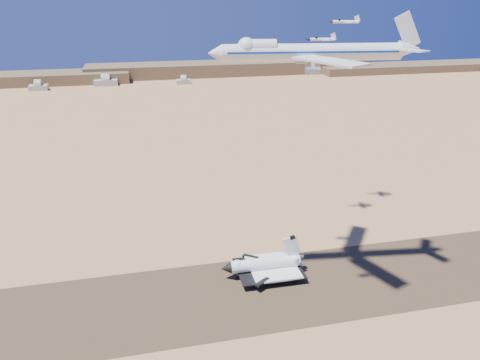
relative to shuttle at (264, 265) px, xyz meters
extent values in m
plane|color=#AC824C|center=(-20.47, -11.16, -4.73)|extent=(1200.00, 1200.00, 0.00)
cube|color=#4D3B26|center=(-20.47, -11.16, -4.70)|extent=(600.00, 50.00, 0.06)
cube|color=brown|center=(99.53, 528.84, 4.27)|extent=(420.00, 60.00, 18.00)
cube|color=brown|center=(379.53, 498.84, 0.77)|extent=(300.00, 60.00, 11.00)
cube|color=#B3AF9F|center=(-160.47, 458.84, -1.48)|extent=(22.00, 14.00, 6.50)
cube|color=#B3AF9F|center=(-80.47, 473.84, -0.98)|extent=(30.00, 15.00, 7.50)
cube|color=#B3AF9F|center=(19.53, 463.84, -1.98)|extent=(19.00, 12.50, 5.50)
cylinder|color=white|center=(0.08, 0.00, 0.67)|extent=(28.82, 5.32, 5.03)
cone|color=black|center=(-16.28, 0.16, 0.67)|extent=(4.09, 4.82, 4.78)
sphere|color=white|center=(-11.61, 0.12, 1.39)|extent=(4.67, 4.67, 4.67)
cube|color=white|center=(3.68, -0.04, -1.40)|extent=(19.99, 21.77, 0.81)
cube|color=black|center=(1.88, -0.02, -1.81)|extent=(27.19, 21.85, 0.45)
cube|color=white|center=(11.77, -0.12, 7.68)|extent=(8.34, 0.71, 10.36)
cylinder|color=gray|center=(-11.61, 0.12, -3.29)|extent=(0.32, 0.32, 2.88)
cylinder|color=black|center=(-11.61, 0.12, -4.23)|extent=(0.99, 0.41, 0.99)
cylinder|color=gray|center=(5.43, -4.55, -3.29)|extent=(0.32, 0.32, 2.88)
cylinder|color=black|center=(5.43, -4.55, -4.23)|extent=(0.99, 0.41, 0.99)
cylinder|color=gray|center=(5.52, 4.44, -3.29)|extent=(0.32, 0.32, 2.88)
cylinder|color=black|center=(5.52, 4.44, -4.23)|extent=(0.99, 0.41, 0.99)
cylinder|color=silver|center=(13.32, -7.09, 86.90)|extent=(62.17, 13.95, 5.83)
cone|color=silver|center=(-19.64, -2.70, 86.90)|extent=(5.28, 6.38, 5.83)
sphere|color=silver|center=(-9.25, -4.09, 89.00)|extent=(6.01, 6.01, 6.01)
cube|color=silver|center=(13.21, -21.78, 85.81)|extent=(17.22, 28.47, 0.64)
cube|color=silver|center=(17.05, 7.12, 85.81)|extent=(22.57, 27.00, 0.64)
cube|color=silver|center=(45.05, -17.28, 87.81)|extent=(8.45, 11.17, 0.46)
cube|color=silver|center=(46.61, -5.54, 87.81)|extent=(10.08, 11.00, 0.46)
cube|color=silver|center=(45.83, -11.41, 93.73)|extent=(10.38, 2.00, 13.02)
cylinder|color=gray|center=(10.44, -14.97, 83.08)|extent=(4.83, 2.95, 2.37)
cylinder|color=gray|center=(7.55, -22.86, 83.08)|extent=(4.83, 2.95, 2.37)
cylinder|color=gray|center=(12.60, 1.28, 83.08)|extent=(4.83, 2.95, 2.37)
cylinder|color=gray|center=(11.87, 9.65, 83.08)|extent=(4.83, 2.95, 2.37)
imported|color=red|center=(5.30, -7.32, -3.87)|extent=(0.46, 0.63, 1.60)
imported|color=red|center=(7.89, -7.33, -3.83)|extent=(0.70, 0.92, 1.67)
imported|color=red|center=(4.49, -6.48, -3.72)|extent=(1.15, 1.20, 1.88)
cylinder|color=silver|center=(37.09, 41.92, 86.63)|extent=(11.42, 2.92, 1.32)
cone|color=black|center=(30.35, 42.88, 86.63)|extent=(2.61, 1.57, 1.23)
sphere|color=black|center=(34.28, 42.32, 87.11)|extent=(1.32, 1.32, 1.32)
cube|color=silver|center=(38.02, 41.78, 86.44)|extent=(4.35, 7.96, 0.24)
cube|color=silver|center=(41.77, 41.24, 86.63)|extent=(2.73, 4.98, 0.19)
cube|color=silver|center=(41.96, 41.22, 87.96)|extent=(2.87, 0.64, 3.20)
cylinder|color=silver|center=(53.08, 53.45, 93.35)|extent=(12.03, 4.71, 1.41)
cone|color=black|center=(46.10, 55.46, 93.35)|extent=(2.89, 1.99, 1.31)
sphere|color=black|center=(50.17, 54.29, 93.85)|extent=(1.41, 1.41, 1.41)
cube|color=silver|center=(54.05, 53.17, 93.14)|extent=(5.63, 8.74, 0.25)
cube|color=silver|center=(57.94, 52.06, 93.35)|extent=(3.53, 5.46, 0.20)
cube|color=silver|center=(58.13, 52.00, 94.76)|extent=(3.00, 1.09, 3.42)
camera|label=1|loc=(-47.86, -161.83, 105.06)|focal=35.00mm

